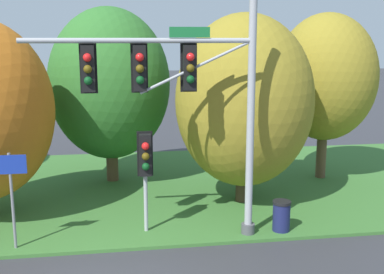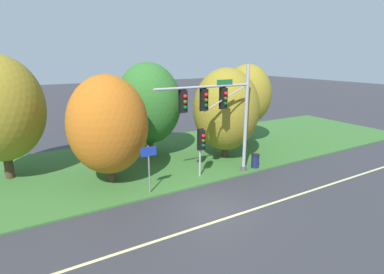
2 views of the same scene
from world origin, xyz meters
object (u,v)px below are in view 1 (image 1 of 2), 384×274
route_sign_post (11,185)px  tree_tall_centre (326,78)px  traffic_signal_mast (183,89)px  tree_behind_signpost (110,84)px  tree_mid_verge (244,101)px  pedestrian_signal_near_kerb (145,161)px  trash_bin (281,216)px

route_sign_post → tree_tall_centre: bearing=25.4°
traffic_signal_mast → tree_behind_signpost: size_ratio=0.99×
route_sign_post → tree_tall_centre: size_ratio=0.40×
tree_tall_centre → tree_mid_verge: bearing=-148.7°
pedestrian_signal_near_kerb → tree_mid_verge: bearing=33.9°
traffic_signal_mast → trash_bin: bearing=1.1°
pedestrian_signal_near_kerb → route_sign_post: bearing=-172.0°
route_sign_post → tree_mid_verge: (7.21, 2.90, 1.78)m
tree_behind_signpost → tree_mid_verge: bearing=-36.0°
tree_behind_signpost → trash_bin: tree_behind_signpost is taller
tree_mid_verge → trash_bin: tree_mid_verge is taller
route_sign_post → trash_bin: size_ratio=2.90×
route_sign_post → tree_behind_signpost: bearing=67.2°
traffic_signal_mast → tree_tall_centre: bearing=39.2°
traffic_signal_mast → pedestrian_signal_near_kerb: traffic_signal_mast is taller
tree_mid_verge → tree_tall_centre: bearing=31.3°
route_sign_post → tree_behind_signpost: tree_behind_signpost is taller
tree_mid_verge → tree_tall_centre: tree_tall_centre is taller
traffic_signal_mast → tree_tall_centre: (6.53, 5.33, -0.17)m
traffic_signal_mast → trash_bin: traffic_signal_mast is taller
pedestrian_signal_near_kerb → trash_bin: 4.41m
pedestrian_signal_near_kerb → route_sign_post: pedestrian_signal_near_kerb is taller
route_sign_post → trash_bin: bearing=0.5°
route_sign_post → tree_mid_verge: size_ratio=0.41×
route_sign_post → tree_behind_signpost: 7.08m
traffic_signal_mast → tree_mid_verge: 3.90m
traffic_signal_mast → pedestrian_signal_near_kerb: size_ratio=2.23×
tree_mid_verge → trash_bin: bearing=-80.6°
tree_behind_signpost → route_sign_post: bearing=-112.8°
pedestrian_signal_near_kerb → traffic_signal_mast: bearing=-25.9°
pedestrian_signal_near_kerb → tree_mid_verge: 4.50m
pedestrian_signal_near_kerb → tree_behind_signpost: bearing=100.3°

